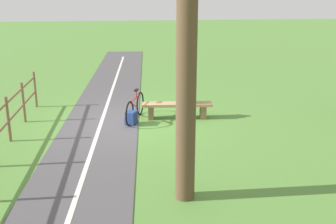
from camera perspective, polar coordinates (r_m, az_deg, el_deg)
name	(u,v)px	position (r m, az deg, el deg)	size (l,w,h in m)	color
ground_plane	(125,123)	(11.71, -6.03, -1.53)	(80.00, 80.00, 0.00)	#548438
paved_path	(79,190)	(8.04, -12.36, -10.62)	(2.10, 36.00, 0.02)	#4C494C
path_centre_line	(79,190)	(8.04, -12.36, -10.55)	(0.10, 32.00, 0.00)	silver
bench	(177,107)	(11.98, 1.27, 0.64)	(2.07, 0.57, 0.47)	#A88456
person_seated	(184,93)	(11.88, 2.24, 2.65)	(0.39, 0.39, 0.71)	#2847B7
bicycle	(135,108)	(11.85, -4.61, 0.61)	(0.62, 1.69, 0.88)	black
backpack	(131,118)	(11.50, -5.15, -0.86)	(0.39, 0.42, 0.38)	navy
tree_by_path	(187,61)	(6.83, 2.73, 7.11)	(1.66, 1.87, 5.26)	brown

